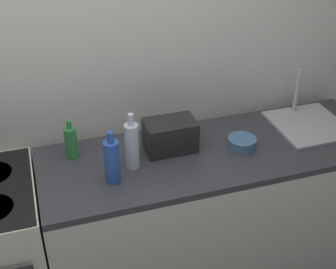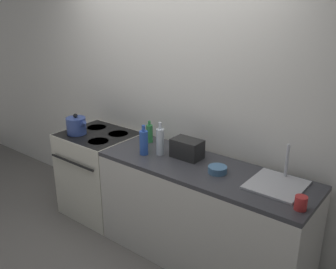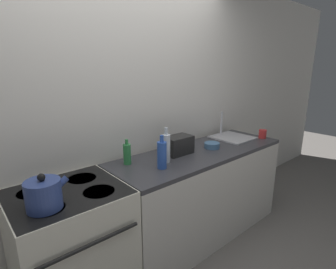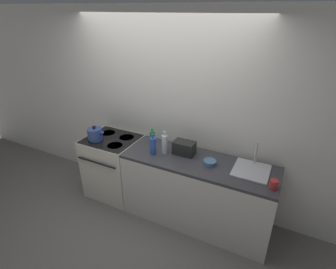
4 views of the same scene
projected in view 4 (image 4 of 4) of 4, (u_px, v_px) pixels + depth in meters
name	position (u px, v px, depth m)	size (l,w,h in m)	color
ground_plane	(141.00, 218.00, 3.52)	(12.00, 12.00, 0.00)	slate
wall_back	(164.00, 111.00, 3.51)	(8.00, 0.05, 2.60)	silver
stove	(114.00, 166.00, 3.84)	(0.72, 0.68, 0.90)	silver
counter_block	(197.00, 192.00, 3.31)	(1.86, 0.63, 0.90)	silver
kettle	(95.00, 134.00, 3.57)	(0.25, 0.20, 0.21)	#33478C
toaster	(184.00, 148.00, 3.24)	(0.26, 0.17, 0.17)	black
sink_tray	(252.00, 169.00, 2.93)	(0.39, 0.41, 0.28)	#B7B7BC
bottle_clear	(165.00, 144.00, 3.23)	(0.07, 0.07, 0.30)	silver
bottle_blue	(153.00, 146.00, 3.22)	(0.08, 0.08, 0.27)	#2D56B7
bottle_green	(152.00, 137.00, 3.50)	(0.06, 0.06, 0.21)	#338C47
cup_red	(274.00, 184.00, 2.62)	(0.08, 0.08, 0.10)	red
bowl	(210.00, 163.00, 3.03)	(0.15, 0.15, 0.05)	teal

